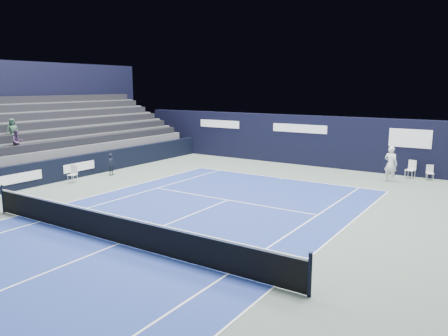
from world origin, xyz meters
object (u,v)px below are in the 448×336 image
object	(u,v)px
line_judge_chair	(73,173)
tennis_player	(391,164)
tennis_net	(118,229)
folding_chair_back_b	(430,172)
folding_chair_back_a	(412,166)

from	to	relation	value
line_judge_chair	tennis_player	xyz separation A→B (m)	(13.63, 9.18, 0.43)
line_judge_chair	tennis_net	size ratio (longest dim) A/B	0.07
folding_chair_back_b	tennis_player	size ratio (longest dim) A/B	0.44
folding_chair_back_a	tennis_player	size ratio (longest dim) A/B	0.53
folding_chair_back_b	tennis_player	distance (m)	2.30
tennis_player	tennis_net	bearing A→B (deg)	-109.36
folding_chair_back_a	tennis_player	xyz separation A→B (m)	(-0.77, -1.51, 0.28)
tennis_player	folding_chair_back_b	bearing A→B (deg)	41.53
folding_chair_back_a	line_judge_chair	xyz separation A→B (m)	(-14.41, -10.69, -0.15)
folding_chair_back_a	line_judge_chair	world-z (taller)	folding_chair_back_a
folding_chair_back_a	line_judge_chair	bearing A→B (deg)	-128.20
folding_chair_back_a	tennis_player	bearing A→B (deg)	-101.90
line_judge_chair	tennis_player	world-z (taller)	tennis_player
folding_chair_back_a	tennis_net	xyz separation A→B (m)	(-5.78, -15.74, -0.14)
folding_chair_back_b	tennis_net	distance (m)	17.09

